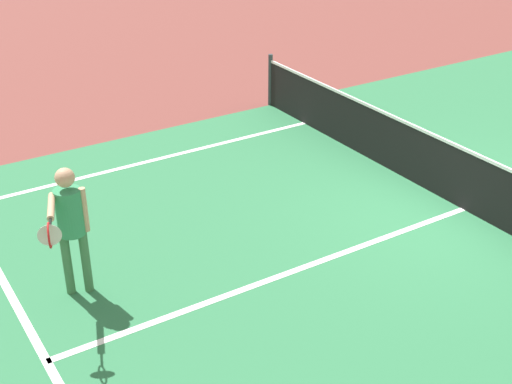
{
  "coord_description": "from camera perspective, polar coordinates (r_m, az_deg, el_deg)",
  "views": [
    {
      "loc": [
        6.19,
        -7.63,
        5.14
      ],
      "look_at": [
        -0.53,
        -3.38,
        1.0
      ],
      "focal_mm": 49.3,
      "sensor_mm": 36.0,
      "label": 1
    }
  ],
  "objects": [
    {
      "name": "line_center_service",
      "position": [
        9.18,
        2.75,
        -6.54
      ],
      "size": [
        0.1,
        6.4,
        0.01
      ],
      "primitive_type": "cube",
      "color": "white",
      "rests_on": "ground_plane"
    },
    {
      "name": "net",
      "position": [
        10.87,
        16.81,
        0.94
      ],
      "size": [
        10.76,
        0.09,
        1.07
      ],
      "color": "#33383D",
      "rests_on": "ground_plane"
    },
    {
      "name": "court_surface_inbounds",
      "position": [
        11.09,
        16.47,
        -1.33
      ],
      "size": [
        10.62,
        24.4,
        0.0
      ],
      "primitive_type": "cube",
      "color": "#2D7247",
      "rests_on": "ground_plane"
    },
    {
      "name": "ground_plane",
      "position": [
        11.09,
        16.47,
        -1.34
      ],
      "size": [
        60.0,
        60.0,
        0.0
      ],
      "primitive_type": "plane",
      "color": "brown"
    },
    {
      "name": "player_near",
      "position": [
        8.53,
        -14.86,
        -2.1
      ],
      "size": [
        1.11,
        0.78,
        1.7
      ],
      "color": "#3F7247",
      "rests_on": "ground_plane"
    },
    {
      "name": "line_service_near",
      "position": [
        8.14,
        -16.62,
        -13.03
      ],
      "size": [
        8.22,
        0.1,
        0.01
      ],
      "primitive_type": "cube",
      "color": "white",
      "rests_on": "ground_plane"
    }
  ]
}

